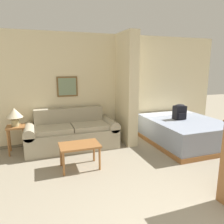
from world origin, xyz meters
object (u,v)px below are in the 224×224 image
(coffee_table, at_px, (80,147))
(backpack, at_px, (180,112))
(bed, at_px, (183,131))
(table_lamp, at_px, (14,114))
(couch, at_px, (72,134))

(coffee_table, xyz_separation_m, backpack, (2.54, 0.55, 0.37))
(bed, bearing_deg, table_lamp, 169.92)
(backpack, bearing_deg, coffee_table, -167.76)
(couch, xyz_separation_m, table_lamp, (-1.16, 0.06, 0.53))
(couch, bearing_deg, bed, -13.14)
(table_lamp, height_order, backpack, table_lamp)
(coffee_table, bearing_deg, table_lamp, 134.52)
(bed, distance_m, backpack, 0.49)
(coffee_table, bearing_deg, bed, 10.35)
(table_lamp, relative_size, bed, 0.20)
(bed, bearing_deg, backpack, 141.76)
(couch, relative_size, coffee_table, 2.86)
(couch, bearing_deg, table_lamp, 176.93)
(coffee_table, distance_m, bed, 2.67)
(coffee_table, height_order, table_lamp, table_lamp)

